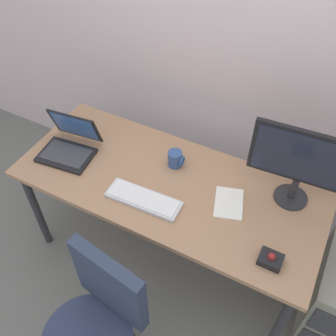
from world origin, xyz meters
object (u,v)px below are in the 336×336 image
at_px(trackball_mouse, 271,259).
at_px(paper_notepad, 229,203).
at_px(keyboard, 144,199).
at_px(office_chair, 98,333).
at_px(laptop, 70,144).
at_px(monitor_main, 303,162).
at_px(coffee_mug, 175,159).

xyz_separation_m(trackball_mouse, paper_notepad, (-0.30, 0.23, -0.02)).
bearing_deg(trackball_mouse, keyboard, 176.73).
bearing_deg(trackball_mouse, paper_notepad, 142.10).
relative_size(office_chair, laptop, 2.70).
xyz_separation_m(office_chair, monitor_main, (0.62, 0.99, 0.61)).
height_order(office_chair, laptop, laptop).
height_order(office_chair, paper_notepad, office_chair).
relative_size(office_chair, paper_notepad, 4.44).
xyz_separation_m(laptop, paper_notepad, (0.99, 0.06, -0.05)).
bearing_deg(coffee_mug, trackball_mouse, -27.72).
height_order(office_chair, monitor_main, monitor_main).
height_order(office_chair, keyboard, office_chair).
relative_size(laptop, coffee_mug, 3.46).
bearing_deg(monitor_main, coffee_mug, -174.36).
xyz_separation_m(monitor_main, trackball_mouse, (0.02, -0.42, -0.26)).
bearing_deg(coffee_mug, monitor_main, 5.64).
distance_m(monitor_main, paper_notepad, 0.43).
xyz_separation_m(keyboard, trackball_mouse, (0.71, -0.04, 0.01)).
height_order(keyboard, paper_notepad, keyboard).
distance_m(laptop, trackball_mouse, 1.30).
height_order(keyboard, coffee_mug, coffee_mug).
height_order(monitor_main, coffee_mug, monitor_main).
bearing_deg(coffee_mug, paper_notepad, -18.15).
relative_size(keyboard, laptop, 1.22).
height_order(trackball_mouse, paper_notepad, trackball_mouse).
height_order(laptop, coffee_mug, laptop).
xyz_separation_m(laptop, coffee_mug, (0.61, 0.19, -0.00)).
xyz_separation_m(coffee_mug, paper_notepad, (0.38, -0.13, -0.04)).
bearing_deg(monitor_main, keyboard, -151.07).
height_order(trackball_mouse, coffee_mug, coffee_mug).
relative_size(office_chair, coffee_mug, 9.35).
xyz_separation_m(keyboard, paper_notepad, (0.41, 0.19, -0.01)).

